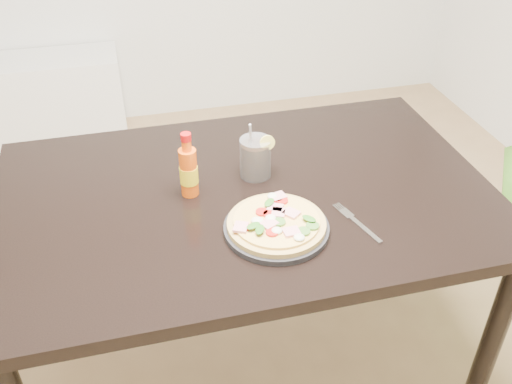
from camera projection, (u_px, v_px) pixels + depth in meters
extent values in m
cube|color=black|center=(246.00, 197.00, 1.63)|extent=(1.40, 0.90, 0.04)
cylinder|color=black|center=(490.00, 345.00, 1.67)|extent=(0.06, 0.06, 0.71)
cylinder|color=black|center=(47.00, 246.00, 2.03)|extent=(0.06, 0.06, 0.71)
cylinder|color=black|center=(379.00, 195.00, 2.28)|extent=(0.06, 0.06, 0.71)
cylinder|color=black|center=(276.00, 228.00, 1.47)|extent=(0.27, 0.27, 0.02)
cylinder|color=tan|center=(276.00, 224.00, 1.46)|extent=(0.25, 0.25, 0.01)
cylinder|color=#EFDB68|center=(277.00, 221.00, 1.45)|extent=(0.22, 0.22, 0.01)
cube|color=pink|center=(275.00, 208.00, 1.49)|extent=(0.05, 0.05, 0.01)
cube|color=pink|center=(291.00, 213.00, 1.47)|extent=(0.05, 0.05, 0.01)
cube|color=pink|center=(278.00, 196.00, 1.53)|extent=(0.05, 0.04, 0.01)
cube|color=pink|center=(241.00, 227.00, 1.42)|extent=(0.05, 0.05, 0.01)
cube|color=pink|center=(278.00, 213.00, 1.47)|extent=(0.05, 0.05, 0.01)
cube|color=pink|center=(269.00, 224.00, 1.43)|extent=(0.05, 0.05, 0.01)
cube|color=pink|center=(291.00, 232.00, 1.41)|extent=(0.04, 0.04, 0.01)
cylinder|color=red|center=(262.00, 212.00, 1.47)|extent=(0.03, 0.03, 0.01)
cylinder|color=red|center=(272.00, 232.00, 1.41)|extent=(0.03, 0.03, 0.01)
cylinder|color=red|center=(269.00, 214.00, 1.47)|extent=(0.03, 0.03, 0.01)
cylinder|color=red|center=(282.00, 201.00, 1.51)|extent=(0.03, 0.03, 0.01)
cylinder|color=red|center=(243.00, 227.00, 1.42)|extent=(0.03, 0.03, 0.01)
cylinder|color=red|center=(277.00, 199.00, 1.52)|extent=(0.03, 0.03, 0.01)
cylinder|color=#437828|center=(313.00, 226.00, 1.43)|extent=(0.03, 0.03, 0.01)
cylinder|color=#437828|center=(279.00, 222.00, 1.44)|extent=(0.03, 0.03, 0.01)
cylinder|color=#437828|center=(304.00, 231.00, 1.41)|extent=(0.03, 0.03, 0.01)
ellipsoid|color=silver|center=(277.00, 231.00, 1.41)|extent=(0.03, 0.03, 0.01)
ellipsoid|color=silver|center=(258.00, 221.00, 1.44)|extent=(0.03, 0.03, 0.01)
ellipsoid|color=silver|center=(256.00, 221.00, 1.44)|extent=(0.03, 0.03, 0.01)
ellipsoid|color=silver|center=(271.00, 218.00, 1.45)|extent=(0.03, 0.03, 0.01)
ellipsoid|color=silver|center=(299.00, 237.00, 1.39)|extent=(0.03, 0.03, 0.01)
ellipsoid|color=silver|center=(272.00, 196.00, 1.53)|extent=(0.03, 0.03, 0.01)
ellipsoid|color=#2C6E1A|center=(253.00, 226.00, 1.42)|extent=(0.05, 0.04, 0.00)
ellipsoid|color=#2C6E1A|center=(260.00, 229.00, 1.40)|extent=(0.04, 0.05, 0.00)
ellipsoid|color=#2C6E1A|center=(269.00, 202.00, 1.50)|extent=(0.04, 0.04, 0.00)
ellipsoid|color=#2C6E1A|center=(309.00, 218.00, 1.44)|extent=(0.04, 0.05, 0.00)
cylinder|color=#EA540D|center=(189.00, 172.00, 1.57)|extent=(0.06, 0.06, 0.14)
cylinder|color=yellow|center=(189.00, 175.00, 1.57)|extent=(0.05, 0.05, 0.05)
cylinder|color=#EA540D|center=(187.00, 145.00, 1.52)|extent=(0.03, 0.03, 0.03)
cylinder|color=red|center=(186.00, 137.00, 1.50)|extent=(0.03, 0.03, 0.02)
cylinder|color=black|center=(255.00, 160.00, 1.66)|extent=(0.08, 0.08, 0.10)
cylinder|color=silver|center=(255.00, 158.00, 1.65)|extent=(0.09, 0.09, 0.12)
cylinder|color=#F2E059|center=(267.00, 143.00, 1.61)|extent=(0.04, 0.01, 0.04)
cylinder|color=#B2B2B7|center=(251.00, 146.00, 1.64)|extent=(0.03, 0.06, 0.17)
cube|color=silver|center=(366.00, 230.00, 1.47)|extent=(0.05, 0.12, 0.00)
cube|color=silver|center=(346.00, 214.00, 1.53)|extent=(0.03, 0.05, 0.00)
cube|color=silver|center=(336.00, 208.00, 1.55)|extent=(0.01, 0.03, 0.00)
cube|color=silver|center=(338.00, 208.00, 1.55)|extent=(0.01, 0.03, 0.00)
cube|color=silver|center=(340.00, 207.00, 1.55)|extent=(0.01, 0.03, 0.00)
cube|color=silver|center=(342.00, 206.00, 1.56)|extent=(0.01, 0.03, 0.00)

